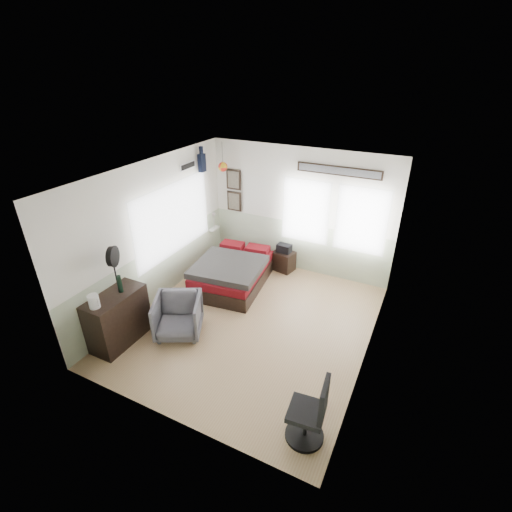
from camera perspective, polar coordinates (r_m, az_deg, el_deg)
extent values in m
cube|color=tan|center=(6.76, -0.76, -10.31)|extent=(4.00, 4.50, 0.01)
cube|color=white|center=(7.90, 6.67, 6.78)|extent=(4.00, 0.02, 2.70)
cube|color=white|center=(4.47, -14.41, -12.35)|extent=(4.00, 0.02, 2.70)
cube|color=white|center=(7.06, -15.46, 3.28)|extent=(0.02, 4.50, 2.70)
cube|color=white|center=(5.52, 18.05, -4.46)|extent=(0.02, 4.50, 2.70)
cube|color=white|center=(5.51, -0.94, 12.37)|extent=(4.00, 4.50, 0.02)
cube|color=#B0BDA1|center=(8.22, 6.35, 1.55)|extent=(4.00, 0.01, 1.10)
cube|color=#B0BDA1|center=(7.42, -14.64, -2.35)|extent=(0.01, 4.50, 1.10)
cube|color=#B0BDA1|center=(5.97, 16.84, -10.95)|extent=(0.01, 4.50, 1.10)
cube|color=silver|center=(7.38, -12.58, 5.56)|extent=(0.03, 2.20, 1.35)
cube|color=silver|center=(7.80, 7.62, 6.84)|extent=(0.95, 0.03, 1.30)
cube|color=silver|center=(7.55, 15.89, 5.24)|extent=(0.95, 0.03, 1.30)
cube|color=black|center=(8.48, -3.37, 8.41)|extent=(0.35, 0.03, 0.45)
cube|color=black|center=(8.33, -3.46, 11.66)|extent=(0.35, 0.03, 0.45)
cube|color=#7F7259|center=(8.47, -3.42, 8.38)|extent=(0.27, 0.01, 0.37)
cube|color=#7F7259|center=(8.31, -3.52, 11.63)|extent=(0.27, 0.01, 0.37)
cube|color=black|center=(7.37, 12.60, 12.69)|extent=(1.65, 0.03, 0.18)
cube|color=gray|center=(7.36, 12.56, 12.66)|extent=(1.58, 0.01, 0.13)
cube|color=white|center=(7.56, -10.49, 13.49)|extent=(0.02, 0.48, 0.14)
sphere|color=red|center=(8.07, -5.12, 13.50)|extent=(0.20, 0.20, 0.20)
cube|color=black|center=(7.78, -3.58, -3.34)|extent=(1.47, 1.94, 0.29)
cube|color=maroon|center=(7.67, -3.63, -1.90)|extent=(1.43, 1.90, 0.16)
cube|color=#353230|center=(7.45, -4.42, -1.62)|extent=(1.47, 1.41, 0.13)
cube|color=maroon|center=(8.28, -2.99, 1.65)|extent=(0.53, 0.36, 0.13)
cube|color=maroon|center=(8.04, 0.73, 0.82)|extent=(0.53, 0.36, 0.13)
cube|color=black|center=(6.52, -20.46, -8.97)|extent=(0.48, 1.00, 0.90)
imported|color=#504F5A|center=(6.47, -11.90, -9.05)|extent=(1.02, 1.03, 0.70)
cube|color=black|center=(8.26, 4.28, -0.74)|extent=(0.51, 0.44, 0.44)
cylinder|color=black|center=(5.19, 7.44, -25.64)|extent=(0.49, 0.49, 0.05)
cylinder|color=black|center=(5.02, 7.60, -24.21)|extent=(0.06, 0.06, 0.37)
cube|color=#2A292D|center=(4.85, 7.77, -22.65)|extent=(0.47, 0.47, 0.07)
cube|color=#2A292D|center=(4.63, 10.41, -20.93)|extent=(0.10, 0.40, 0.49)
cylinder|color=silver|center=(6.04, -23.69, -6.41)|extent=(0.16, 0.16, 0.21)
cube|color=silver|center=(5.97, -23.09, -6.59)|extent=(0.02, 0.02, 0.13)
cylinder|color=black|center=(6.25, -20.24, -4.06)|extent=(0.07, 0.07, 0.29)
cylinder|color=black|center=(6.17, -20.76, -2.80)|extent=(0.02, 0.02, 0.62)
cylinder|color=black|center=(6.02, -21.29, -0.07)|extent=(0.18, 0.31, 0.31)
cylinder|color=black|center=(5.99, -21.02, -0.15)|extent=(0.15, 0.31, 0.33)
cube|color=black|center=(8.12, 4.36, 1.19)|extent=(0.32, 0.22, 0.18)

